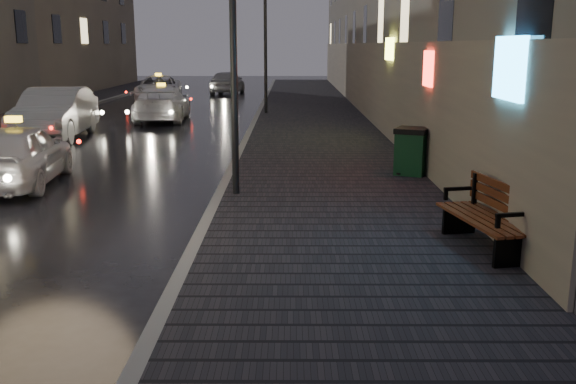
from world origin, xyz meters
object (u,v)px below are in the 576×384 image
(taxi_near, at_px, (17,154))
(bench, at_px, (490,216))
(taxi_far, at_px, (159,88))
(car_far, at_px, (227,82))
(lamp_far, at_px, (265,36))
(lamp_near, at_px, (233,26))
(taxi_mid, at_px, (162,104))
(car_left_mid, at_px, (55,113))
(trash_bin, at_px, (411,151))

(taxi_near, bearing_deg, bench, 145.56)
(taxi_far, height_order, car_far, car_far)
(lamp_far, bearing_deg, bench, -78.27)
(car_far, bearing_deg, lamp_near, 100.89)
(taxi_near, xyz_separation_m, taxi_mid, (0.75, 12.83, -0.00))
(car_left_mid, bearing_deg, bench, -53.04)
(bench, bearing_deg, car_left_mid, 119.80)
(bench, bearing_deg, taxi_far, 99.49)
(bench, bearing_deg, taxi_near, 139.83)
(trash_bin, relative_size, taxi_far, 0.21)
(bench, height_order, car_far, car_far)
(lamp_near, height_order, car_left_mid, lamp_near)
(bench, height_order, taxi_mid, taxi_mid)
(taxi_near, xyz_separation_m, car_left_mid, (-1.83, 7.51, 0.13))
(trash_bin, distance_m, car_left_mid, 12.83)
(trash_bin, relative_size, car_far, 0.25)
(car_left_mid, xyz_separation_m, taxi_far, (0.53, 14.83, -0.14))
(car_left_mid, height_order, taxi_far, car_left_mid)
(lamp_far, bearing_deg, taxi_near, -109.06)
(lamp_near, distance_m, taxi_far, 24.71)
(car_left_mid, bearing_deg, trash_bin, -36.61)
(trash_bin, distance_m, taxi_far, 24.02)
(bench, relative_size, car_left_mid, 0.40)
(car_left_mid, bearing_deg, taxi_mid, 59.86)
(taxi_mid, bearing_deg, lamp_far, -160.58)
(trash_bin, xyz_separation_m, car_left_mid, (-10.83, 6.87, 0.15))
(lamp_far, xyz_separation_m, taxi_mid, (-4.30, -1.79, -2.77))
(trash_bin, bearing_deg, car_left_mid, 171.58)
(trash_bin, distance_m, taxi_mid, 14.72)
(trash_bin, height_order, taxi_far, taxi_far)
(lamp_far, bearing_deg, lamp_near, -90.00)
(bench, distance_m, taxi_mid, 19.71)
(lamp_far, relative_size, bench, 2.57)
(car_left_mid, bearing_deg, car_far, 75.16)
(bench, relative_size, taxi_near, 0.49)
(bench, distance_m, taxi_far, 29.28)
(lamp_far, distance_m, taxi_near, 15.71)
(taxi_near, relative_size, taxi_mid, 0.85)
(taxi_near, distance_m, car_left_mid, 7.73)
(taxi_near, bearing_deg, lamp_far, -114.70)
(lamp_near, height_order, taxi_near, lamp_near)
(lamp_far, xyz_separation_m, taxi_near, (-5.05, -14.62, -2.77))
(taxi_mid, distance_m, taxi_far, 9.73)
(car_left_mid, height_order, taxi_mid, car_left_mid)
(taxi_mid, bearing_deg, trash_bin, 120.87)
(lamp_far, height_order, trash_bin, lamp_far)
(lamp_near, bearing_deg, trash_bin, 27.07)
(lamp_near, height_order, bench, lamp_near)
(car_left_mid, bearing_deg, lamp_far, 41.71)
(taxi_near, height_order, car_left_mid, car_left_mid)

